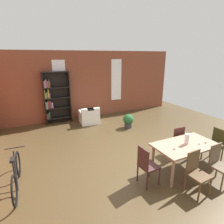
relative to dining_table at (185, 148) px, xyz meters
The scene contains 18 objects.
ground_plane 1.52m from the dining_table, 115.85° to the left, with size 10.85×10.85×0.00m, color #463720.
back_wall_brick 5.56m from the dining_table, 96.21° to the left, with size 9.00×0.12×3.12m, color brown.
window_pane_0 5.84m from the dining_table, 110.30° to the left, with size 0.55×0.02×2.03m, color white.
window_pane_1 5.55m from the dining_table, 81.49° to the left, with size 0.55×0.02×2.03m, color white.
dining_table is the anchor object (origin of this frame).
vase_on_table 0.23m from the dining_table, ahead, with size 0.10×0.10×0.28m, color silver.
tealight_candle_0 0.56m from the dining_table, 18.76° to the right, with size 0.04×0.04×0.05m, color silver.
tealight_candle_1 0.46m from the dining_table, 169.96° to the right, with size 0.04×0.04×0.05m, color silver.
tealight_candle_2 0.37m from the dining_table, 25.74° to the right, with size 0.04×0.04×0.03m, color silver.
dining_chair_far_right 0.79m from the dining_table, 62.03° to the left, with size 0.41×0.41×0.95m.
dining_chair_near_left 0.79m from the dining_table, 118.35° to the right, with size 0.42×0.42×0.95m.
dining_chair_near_right 0.79m from the dining_table, 62.10° to the right, with size 0.42×0.42×0.95m.
dining_chair_head_left 1.19m from the dining_table, behind, with size 0.42×0.42×0.95m.
dining_chair_head_right 1.19m from the dining_table, ahead, with size 0.40×0.40×0.95m.
bookshelf_tall 5.72m from the dining_table, 113.67° to the left, with size 1.13×0.29×2.27m.
armchair_white 4.63m from the dining_table, 102.48° to the left, with size 0.87×0.87×0.75m.
bicycle_second 4.08m from the dining_table, 163.23° to the left, with size 0.44×1.69×0.91m.
potted_plant_by_shelf 3.29m from the dining_table, 85.10° to the left, with size 0.43×0.43×0.58m.
Camera 1 is at (-2.93, -4.23, 2.91)m, focal length 29.86 mm.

